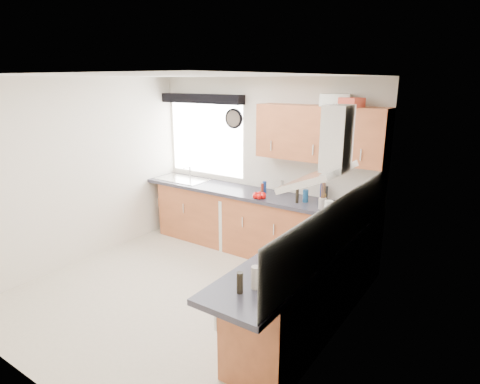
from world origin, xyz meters
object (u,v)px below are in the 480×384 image
Objects in this scene: upper_cabinets at (320,134)px; oven at (310,286)px; washing_machine at (242,223)px; extractor_hood at (327,158)px.

oven is at bearing -67.46° from upper_cabinets.
oven is at bearing -49.48° from washing_machine.
oven is 1.09× the size of extractor_hood.
extractor_hood is 1.00× the size of washing_machine.
upper_cabinets is at bearing 116.13° from extractor_hood.
oven is 1.99m from upper_cabinets.
extractor_hood is at bearing -63.87° from upper_cabinets.
extractor_hood is 0.46× the size of upper_cabinets.
extractor_hood is 1.48m from upper_cabinets.
oven is 0.50× the size of upper_cabinets.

